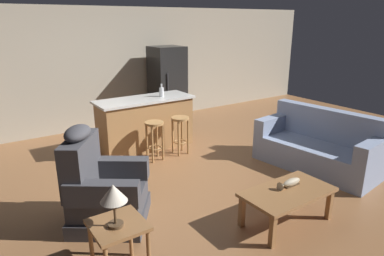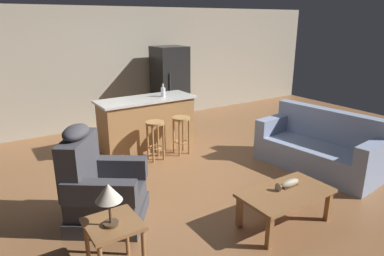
% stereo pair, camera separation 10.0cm
% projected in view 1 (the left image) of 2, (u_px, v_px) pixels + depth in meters
% --- Properties ---
extents(ground_plane, '(12.00, 12.00, 0.00)m').
position_uv_depth(ground_plane, '(185.00, 172.00, 5.47)').
color(ground_plane, brown).
extents(back_wall, '(12.00, 0.05, 2.60)m').
position_uv_depth(back_wall, '(107.00, 68.00, 7.54)').
color(back_wall, '#A89E89').
rests_on(back_wall, ground_plane).
extents(coffee_table, '(1.10, 0.60, 0.42)m').
position_uv_depth(coffee_table, '(288.00, 195.00, 4.00)').
color(coffee_table, olive).
rests_on(coffee_table, ground_plane).
extents(fish_figurine, '(0.34, 0.10, 0.10)m').
position_uv_depth(fish_figurine, '(290.00, 183.00, 4.08)').
color(fish_figurine, '#4C3823').
rests_on(fish_figurine, coffee_table).
extents(couch, '(1.06, 1.99, 0.94)m').
position_uv_depth(couch, '(318.00, 147.00, 5.55)').
color(couch, '#8493B2').
rests_on(couch, ground_plane).
extents(recliner_near_lamp, '(1.17, 1.17, 1.20)m').
position_uv_depth(recliner_near_lamp, '(102.00, 190.00, 4.00)').
color(recliner_near_lamp, '#3D3D42').
rests_on(recliner_near_lamp, ground_plane).
extents(end_table, '(0.48, 0.48, 0.56)m').
position_uv_depth(end_table, '(118.00, 233.00, 3.13)').
color(end_table, olive).
rests_on(end_table, ground_plane).
extents(table_lamp, '(0.24, 0.24, 0.41)m').
position_uv_depth(table_lamp, '(113.00, 195.00, 2.97)').
color(table_lamp, '#4C3823').
rests_on(table_lamp, end_table).
extents(kitchen_island, '(1.80, 0.70, 0.95)m').
position_uv_depth(kitchen_island, '(145.00, 123.00, 6.39)').
color(kitchen_island, '#9E7042').
rests_on(kitchen_island, ground_plane).
extents(bar_stool_left, '(0.32, 0.32, 0.68)m').
position_uv_depth(bar_stool_left, '(154.00, 134.00, 5.81)').
color(bar_stool_left, '#A87A47').
rests_on(bar_stool_left, ground_plane).
extents(bar_stool_right, '(0.32, 0.32, 0.68)m').
position_uv_depth(bar_stool_right, '(180.00, 128.00, 6.09)').
color(bar_stool_right, '#A87A47').
rests_on(bar_stool_right, ground_plane).
extents(refrigerator, '(0.70, 0.69, 1.76)m').
position_uv_depth(refrigerator, '(167.00, 85.00, 7.85)').
color(refrigerator, black).
rests_on(refrigerator, ground_plane).
extents(bottle_tall_green, '(0.09, 0.09, 0.24)m').
position_uv_depth(bottle_tall_green, '(162.00, 92.00, 6.36)').
color(bottle_tall_green, silver).
rests_on(bottle_tall_green, kitchen_island).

